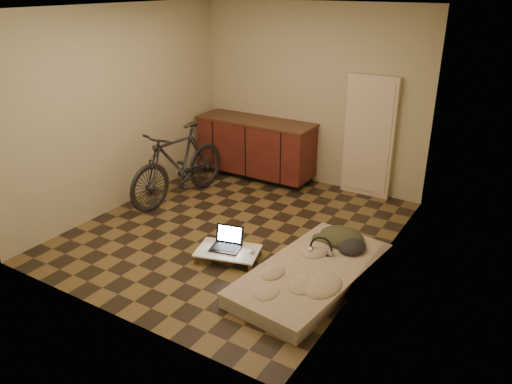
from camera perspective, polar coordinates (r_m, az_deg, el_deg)
The scene contains 10 objects.
room_shell at distance 5.72m, azimuth -2.59°, elevation 7.28°, with size 3.50×4.00×2.60m.
cabinets at distance 7.72m, azimuth 0.01°, elevation 5.07°, with size 1.84×0.62×0.91m.
appliance_panel at distance 7.12m, azimuth 12.82°, elevation 6.15°, with size 0.70×0.10×1.70m, color beige.
bicycle at distance 6.94m, azimuth -8.88°, elevation 3.63°, with size 0.52×1.78×1.15m, color black.
futon at distance 5.21m, azimuth 6.40°, elevation -9.29°, with size 1.11×1.98×0.16m.
clothing_pile at distance 5.60m, azimuth 10.01°, elevation -4.81°, with size 0.54×0.45×0.22m, color #333921, non-canonical shape.
headphones at distance 5.35m, azimuth 7.43°, elevation -6.25°, with size 0.27×0.25×0.18m, color black, non-canonical shape.
lap_desk at distance 5.55m, azimuth -3.22°, elevation -6.74°, with size 0.78×0.61×0.11m.
laptop at distance 5.58m, azimuth -3.33°, elevation -5.83°, with size 0.38×0.35×0.22m.
mouse at distance 5.47m, azimuth -0.49°, elevation -6.79°, with size 0.06×0.10×0.04m, color silver.
Camera 1 is at (3.11, -4.54, 2.86)m, focal length 35.00 mm.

